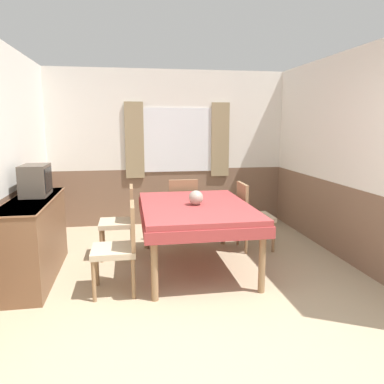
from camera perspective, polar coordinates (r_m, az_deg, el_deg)
ground_plane at (r=3.07m, az=5.25°, el=-23.58°), size 16.00×16.00×0.00m
wall_back at (r=6.42m, az=-3.46°, el=6.71°), size 4.37×0.09×2.60m
wall_left at (r=4.62m, az=-26.40°, el=4.13°), size 0.05×4.29×2.60m
wall_right at (r=5.18m, az=21.81°, el=5.03°), size 0.05×4.29×2.60m
dining_table at (r=4.44m, az=0.53°, el=-3.18°), size 1.28×1.79×0.78m
chair_head_window at (r=5.57m, az=-1.52°, el=-2.20°), size 0.44×0.44×0.93m
chair_right_far at (r=5.20m, az=8.99°, el=-3.22°), size 0.44×0.44×0.93m
chair_left_near at (r=3.91m, az=-10.87°, el=-7.88°), size 0.44×0.44×0.93m
chair_left_far at (r=4.94m, az=-10.64°, el=-4.00°), size 0.44×0.44×0.93m
sideboard at (r=4.55m, az=-22.92°, el=-6.52°), size 0.46×1.55×0.90m
tv at (r=4.63m, az=-22.74°, el=1.66°), size 0.29×0.45×0.36m
vase at (r=4.37m, az=0.61°, el=-0.88°), size 0.17×0.17×0.17m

